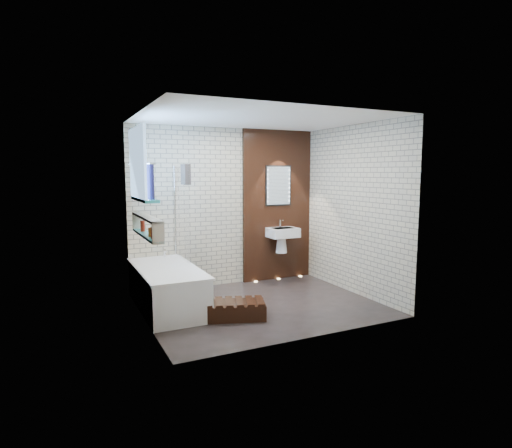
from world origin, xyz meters
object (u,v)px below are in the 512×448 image
bathtub (167,288)px  walnut_step (229,310)px  washbasin (282,236)px  led_mirror (278,186)px  bath_screen (182,213)px

bathtub → walnut_step: bathtub is taller
washbasin → led_mirror: bearing=90.0°
bath_screen → washbasin: size_ratio=2.41×
bath_screen → washbasin: bath_screen is taller
led_mirror → bathtub: bearing=-160.2°
washbasin → walnut_step: 2.18m
bathtub → washbasin: washbasin is taller
bath_screen → washbasin: (1.82, 0.18, -0.49)m
bathtub → walnut_step: (0.62, -0.75, -0.19)m
bathtub → bath_screen: (0.35, 0.44, 0.99)m
bathtub → led_mirror: (2.17, 0.78, 1.36)m
bath_screen → walnut_step: size_ratio=1.52×
bathtub → walnut_step: 0.99m
walnut_step → led_mirror: bearing=44.7°
bath_screen → led_mirror: (1.82, 0.34, 0.37)m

